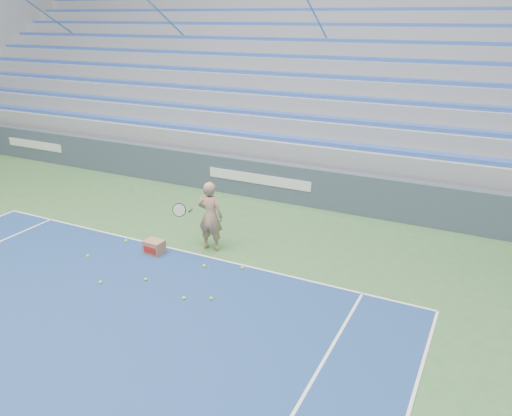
{
  "coord_description": "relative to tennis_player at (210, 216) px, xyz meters",
  "views": [
    {
      "loc": [
        5.99,
        3.59,
        4.96
      ],
      "look_at": [
        1.6,
        12.38,
        1.15
      ],
      "focal_mm": 35.0,
      "sensor_mm": 36.0,
      "label": 1
    }
  ],
  "objects": [
    {
      "name": "ball_box",
      "position": [
        -0.99,
        -0.78,
        -0.64
      ],
      "size": [
        0.44,
        0.35,
        0.32
      ],
      "color": "#996A4A",
      "rests_on": "ground"
    },
    {
      "name": "tennis_ball_2",
      "position": [
        1.15,
        -1.89,
        -0.77
      ],
      "size": [
        0.07,
        0.07,
        0.07
      ],
      "primitive_type": "sphere",
      "color": "#CDE82F",
      "rests_on": "ground"
    },
    {
      "name": "tennis_ball_1",
      "position": [
        -1.12,
        -2.35,
        -0.77
      ],
      "size": [
        0.07,
        0.07,
        0.07
      ],
      "primitive_type": "sphere",
      "color": "#CDE82F",
      "rests_on": "ground"
    },
    {
      "name": "tennis_ball_4",
      "position": [
        -2.19,
        -1.6,
        -0.77
      ],
      "size": [
        0.07,
        0.07,
        0.07
      ],
      "primitive_type": "sphere",
      "color": "#CDE82F",
      "rests_on": "ground"
    },
    {
      "name": "tennis_player",
      "position": [
        0.0,
        0.0,
        0.0
      ],
      "size": [
        0.92,
        0.84,
        1.6
      ],
      "color": "tan",
      "rests_on": "ground"
    },
    {
      "name": "sponsor_barrier",
      "position": [
        -0.49,
        3.59,
        -0.25
      ],
      "size": [
        30.0,
        0.32,
        1.1
      ],
      "color": "#3A4859",
      "rests_on": "ground"
    },
    {
      "name": "tennis_ball_3",
      "position": [
        1.11,
        -0.57,
        -0.77
      ],
      "size": [
        0.07,
        0.07,
        0.07
      ],
      "primitive_type": "sphere",
      "color": "#CDE82F",
      "rests_on": "ground"
    },
    {
      "name": "tennis_ball_5",
      "position": [
        0.69,
        -2.1,
        -0.77
      ],
      "size": [
        0.07,
        0.07,
        0.07
      ],
      "primitive_type": "sphere",
      "color": "#CDE82F",
      "rests_on": "ground"
    },
    {
      "name": "tennis_ball_0",
      "position": [
        0.35,
        -0.84,
        -0.77
      ],
      "size": [
        0.07,
        0.07,
        0.07
      ],
      "primitive_type": "sphere",
      "color": "#CDE82F",
      "rests_on": "ground"
    },
    {
      "name": "tennis_ball_6",
      "position": [
        -1.96,
        -0.6,
        -0.77
      ],
      "size": [
        0.07,
        0.07,
        0.07
      ],
      "primitive_type": "sphere",
      "color": "#CDE82F",
      "rests_on": "ground"
    },
    {
      "name": "bleachers",
      "position": [
        -0.5,
        9.3,
        1.56
      ],
      "size": [
        31.0,
        9.15,
        7.3
      ],
      "color": "gray",
      "rests_on": "ground"
    },
    {
      "name": "tennis_ball_7",
      "position": [
        -0.39,
        -1.86,
        -0.77
      ],
      "size": [
        0.07,
        0.07,
        0.07
      ],
      "primitive_type": "sphere",
      "color": "#CDE82F",
      "rests_on": "ground"
    }
  ]
}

